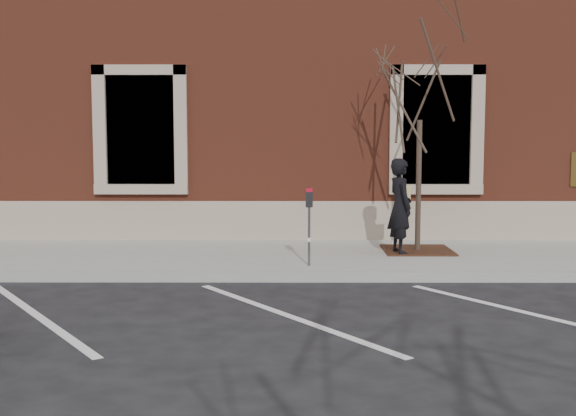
{
  "coord_description": "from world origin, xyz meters",
  "views": [
    {
      "loc": [
        0.03,
        -11.2,
        2.29
      ],
      "look_at": [
        0.0,
        0.6,
        1.1
      ],
      "focal_mm": 45.0,
      "sensor_mm": 36.0,
      "label": 1
    }
  ],
  "objects": [
    {
      "name": "building_civic",
      "position": [
        0.0,
        7.74,
        4.0
      ],
      "size": [
        40.0,
        8.62,
        8.0
      ],
      "color": "brown",
      "rests_on": "ground"
    },
    {
      "name": "parking_meter",
      "position": [
        0.35,
        0.53,
        1.04
      ],
      "size": [
        0.12,
        0.09,
        1.28
      ],
      "rotation": [
        0.0,
        0.0,
        0.0
      ],
      "color": "#595B60",
      "rests_on": "sidewalk_near"
    },
    {
      "name": "curb_near",
      "position": [
        0.0,
        -0.05,
        0.07
      ],
      "size": [
        40.0,
        0.12,
        0.15
      ],
      "primitive_type": "cube",
      "color": "#9E9E99",
      "rests_on": "ground"
    },
    {
      "name": "tree_grate",
      "position": [
        2.4,
        2.06,
        0.17
      ],
      "size": [
        1.25,
        1.25,
        0.03
      ],
      "primitive_type": "cube",
      "color": "#452716",
      "rests_on": "sidewalk_near"
    },
    {
      "name": "sidewalk_near",
      "position": [
        0.0,
        1.75,
        0.07
      ],
      "size": [
        40.0,
        3.5,
        0.15
      ],
      "primitive_type": "cube",
      "color": "#B4B2A9",
      "rests_on": "ground"
    },
    {
      "name": "parking_stripes",
      "position": [
        0.0,
        -2.2,
        0.0
      ],
      "size": [
        28.0,
        4.4,
        0.01
      ],
      "primitive_type": null,
      "color": "silver",
      "rests_on": "ground"
    },
    {
      "name": "sapling",
      "position": [
        2.4,
        2.06,
        3.23
      ],
      "size": [
        2.64,
        2.64,
        4.4
      ],
      "color": "#3E3125",
      "rests_on": "sidewalk_near"
    },
    {
      "name": "ground",
      "position": [
        0.0,
        0.0,
        0.0
      ],
      "size": [
        120.0,
        120.0,
        0.0
      ],
      "primitive_type": "plane",
      "color": "#28282B",
      "rests_on": "ground"
    },
    {
      "name": "man",
      "position": [
        2.02,
        1.7,
        1.02
      ],
      "size": [
        0.56,
        0.72,
        1.73
      ],
      "primitive_type": "imported",
      "rotation": [
        0.0,
        0.0,
        1.83
      ],
      "color": "black",
      "rests_on": "sidewalk_near"
    }
  ]
}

